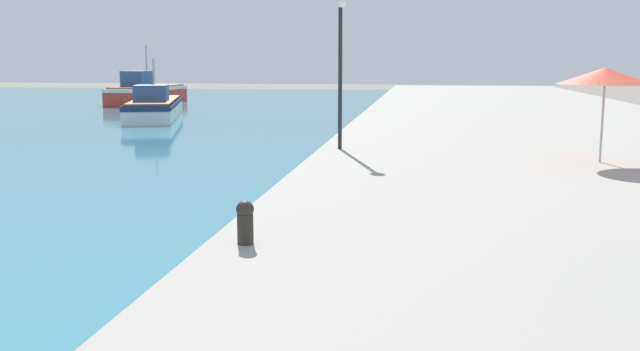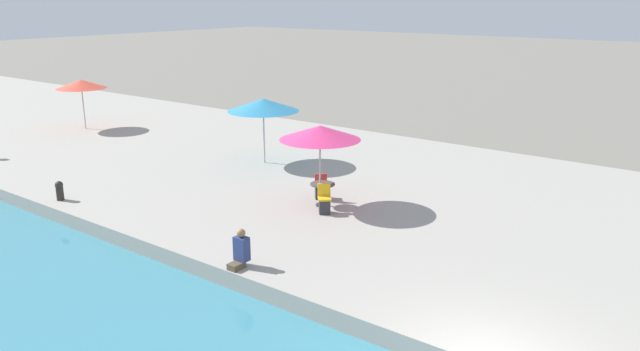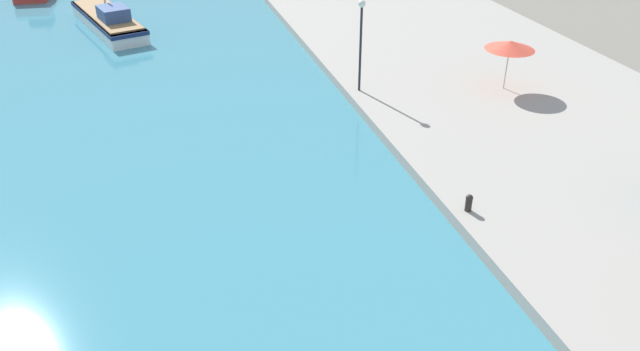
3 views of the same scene
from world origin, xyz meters
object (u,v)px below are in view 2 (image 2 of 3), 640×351
(cafe_umbrella_pink, at_px, (320,133))
(cafe_chair_right, at_px, (320,189))
(cafe_umbrella_white, at_px, (263,105))
(cafe_table, at_px, (323,190))
(person_at_quay, at_px, (240,250))
(cafe_chair_left, at_px, (324,203))
(cafe_umbrella_striped, at_px, (81,84))
(mooring_bollard, at_px, (60,190))

(cafe_umbrella_pink, xyz_separation_m, cafe_chair_right, (0.55, 0.41, -2.07))
(cafe_umbrella_white, bearing_deg, cafe_table, -119.47)
(cafe_chair_right, distance_m, person_at_quay, 5.80)
(cafe_chair_left, xyz_separation_m, person_at_quay, (-4.47, -0.73, 0.11))
(cafe_umbrella_pink, xyz_separation_m, person_at_quay, (-4.99, -1.29, -1.96))
(cafe_chair_right, bearing_deg, cafe_umbrella_pink, -96.48)
(cafe_table, height_order, person_at_quay, person_at_quay)
(cafe_umbrella_white, bearing_deg, cafe_chair_right, -117.01)
(cafe_table, bearing_deg, cafe_umbrella_pink, 104.99)
(cafe_table, bearing_deg, person_at_quay, -166.42)
(cafe_umbrella_pink, distance_m, cafe_chair_left, 2.21)
(cafe_umbrella_striped, bearing_deg, cafe_table, -98.05)
(cafe_chair_left, bearing_deg, cafe_chair_right, -89.52)
(cafe_chair_right, bearing_deg, cafe_umbrella_white, 110.36)
(cafe_chair_left, height_order, person_at_quay, person_at_quay)
(cafe_umbrella_white, relative_size, cafe_chair_left, 3.14)
(cafe_table, relative_size, cafe_chair_left, 0.88)
(cafe_umbrella_pink, height_order, cafe_umbrella_white, cafe_umbrella_pink)
(cafe_umbrella_pink, xyz_separation_m, mooring_bollard, (-4.78, 7.19, -2.05))
(cafe_umbrella_white, distance_m, cafe_chair_left, 6.87)
(cafe_chair_right, distance_m, mooring_bollard, 8.63)
(cafe_chair_right, bearing_deg, person_at_quay, -115.57)
(mooring_bollard, bearing_deg, cafe_chair_left, -61.19)
(cafe_table, height_order, mooring_bollard, cafe_table)
(cafe_umbrella_white, distance_m, cafe_table, 6.15)
(cafe_umbrella_pink, distance_m, mooring_bollard, 8.87)
(cafe_chair_left, distance_m, mooring_bollard, 8.85)
(cafe_umbrella_pink, distance_m, cafe_umbrella_striped, 17.01)
(cafe_umbrella_striped, height_order, mooring_bollard, cafe_umbrella_striped)
(cafe_chair_left, height_order, mooring_bollard, cafe_chair_left)
(cafe_chair_left, height_order, cafe_chair_right, same)
(cafe_umbrella_striped, xyz_separation_m, cafe_table, (-2.39, -16.92, -1.73))
(cafe_umbrella_white, distance_m, mooring_bollard, 8.24)
(cafe_table, xyz_separation_m, cafe_chair_left, (-0.54, -0.48, -0.21))
(cafe_umbrella_white, bearing_deg, cafe_umbrella_striped, 92.42)
(cafe_umbrella_pink, relative_size, person_at_quay, 2.64)
(cafe_umbrella_white, height_order, cafe_table, cafe_umbrella_white)
(person_at_quay, height_order, mooring_bollard, person_at_quay)
(cafe_table, xyz_separation_m, person_at_quay, (-5.01, -1.21, -0.09))
(cafe_table, relative_size, cafe_chair_right, 0.88)
(cafe_chair_left, bearing_deg, cafe_umbrella_white, -73.18)
(person_at_quay, bearing_deg, cafe_chair_right, 17.05)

